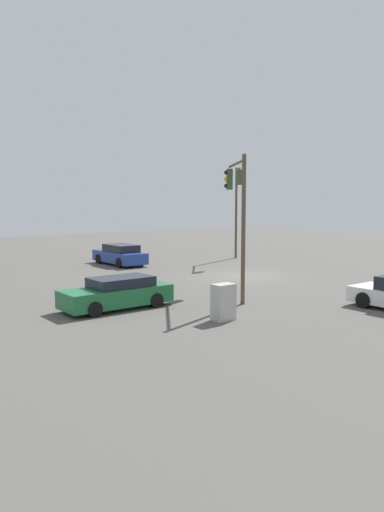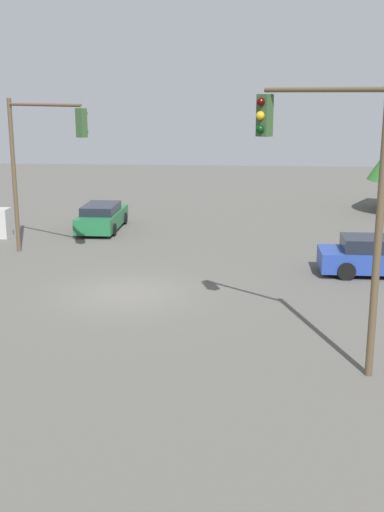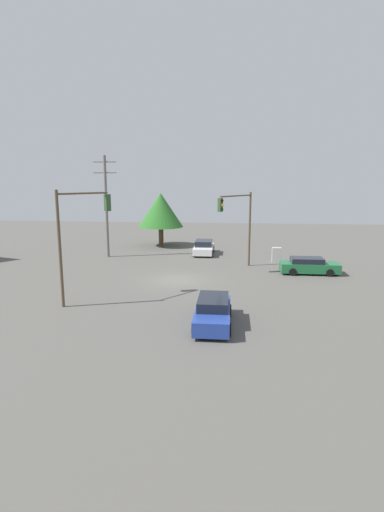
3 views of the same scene
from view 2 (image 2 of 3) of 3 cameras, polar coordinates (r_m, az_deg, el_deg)
The scene contains 6 objects.
ground_plane at distance 21.91m, azimuth -5.84°, elevation -3.34°, with size 80.00×80.00×0.00m, color #54514C.
sedan_blue at distance 24.91m, azimuth 16.53°, elevation -0.05°, with size 1.91×4.71×1.43m.
sedan_green at distance 32.15m, azimuth -8.00°, elevation 3.45°, with size 4.61×1.89×1.31m.
traffic_signal_main at distance 26.50m, azimuth -13.42°, elevation 9.20°, with size 2.76×3.91×6.41m.
traffic_signal_cross at distance 15.65m, azimuth 12.33°, elevation 6.95°, with size 2.44×2.91×6.93m.
electrical_cabinet at distance 31.38m, azimuth -16.44°, elevation 2.83°, with size 0.83×0.57×1.38m, color #B2B2AD.
Camera 2 is at (20.51, 3.96, 6.60)m, focal length 45.00 mm.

